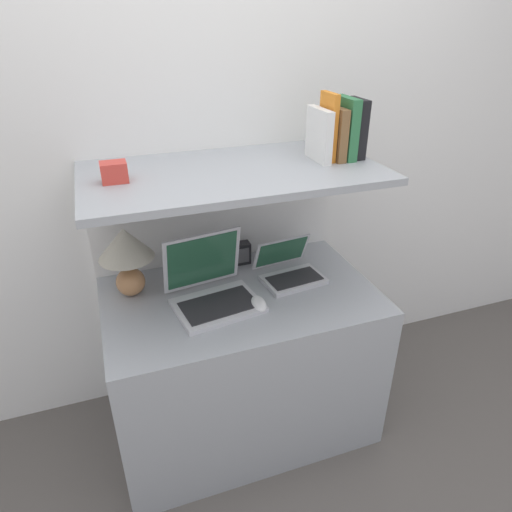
{
  "coord_description": "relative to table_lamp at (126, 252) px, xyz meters",
  "views": [
    {
      "loc": [
        -0.48,
        -1.19,
        1.78
      ],
      "look_at": [
        0.07,
        0.35,
        0.91
      ],
      "focal_mm": 32.0,
      "sensor_mm": 36.0,
      "label": 1
    }
  ],
  "objects": [
    {
      "name": "desk",
      "position": [
        0.43,
        -0.16,
        -0.57
      ],
      "size": [
        1.14,
        0.69,
        0.73
      ],
      "color": "#999EA3",
      "rests_on": "ground_plane"
    },
    {
      "name": "laptop_large",
      "position": [
        0.31,
        -0.17,
        -0.14
      ],
      "size": [
        0.37,
        0.34,
        0.27
      ],
      "color": "silver",
      "rests_on": "desk"
    },
    {
      "name": "laptop_small",
      "position": [
        0.68,
        -0.1,
        -0.16
      ],
      "size": [
        0.29,
        0.26,
        0.17
      ],
      "color": "silver",
      "rests_on": "desk"
    },
    {
      "name": "book_white",
      "position": [
        0.79,
        -0.09,
        0.42
      ],
      "size": [
        0.03,
        0.18,
        0.2
      ],
      "color": "silver",
      "rests_on": "shelf"
    },
    {
      "name": "shelf",
      "position": [
        0.43,
        -0.09,
        0.31
      ],
      "size": [
        1.14,
        0.62,
        0.03
      ],
      "color": "#999EA3",
      "rests_on": "back_riser"
    },
    {
      "name": "book_green",
      "position": [
        0.9,
        -0.09,
        0.44
      ],
      "size": [
        0.04,
        0.16,
        0.24
      ],
      "color": "#2D7042",
      "rests_on": "shelf"
    },
    {
      "name": "ground_plane",
      "position": [
        0.43,
        -0.51,
        -0.93
      ],
      "size": [
        12.0,
        12.0,
        0.0
      ],
      "primitive_type": "plane",
      "color": "#56514C"
    },
    {
      "name": "computer_mouse",
      "position": [
        0.47,
        -0.27,
        -0.18
      ],
      "size": [
        0.07,
        0.11,
        0.04
      ],
      "color": "white",
      "rests_on": "desk"
    },
    {
      "name": "table_lamp",
      "position": [
        0.0,
        0.0,
        0.0
      ],
      "size": [
        0.22,
        0.22,
        0.3
      ],
      "color": "#B27A4C",
      "rests_on": "desk"
    },
    {
      "name": "book_orange",
      "position": [
        0.82,
        -0.09,
        0.45
      ],
      "size": [
        0.02,
        0.12,
        0.26
      ],
      "color": "orange",
      "rests_on": "shelf"
    },
    {
      "name": "wall_back",
      "position": [
        0.43,
        0.25,
        0.27
      ],
      "size": [
        6.0,
        0.05,
        2.4
      ],
      "color": "white",
      "rests_on": "ground_plane"
    },
    {
      "name": "book_brown",
      "position": [
        0.86,
        -0.09,
        0.42
      ],
      "size": [
        0.04,
        0.15,
        0.2
      ],
      "color": "brown",
      "rests_on": "shelf"
    },
    {
      "name": "shelf_gadget",
      "position": [
        -0.0,
        -0.09,
        0.36
      ],
      "size": [
        0.09,
        0.07,
        0.07
      ],
      "color": "#CC3D33",
      "rests_on": "shelf"
    },
    {
      "name": "router_box",
      "position": [
        0.5,
        0.1,
        -0.15
      ],
      "size": [
        0.12,
        0.06,
        0.1
      ],
      "color": "black",
      "rests_on": "desk"
    },
    {
      "name": "back_riser",
      "position": [
        0.43,
        0.21,
        -0.32
      ],
      "size": [
        1.14,
        0.04,
        1.23
      ],
      "color": "white",
      "rests_on": "ground_plane"
    },
    {
      "name": "book_black",
      "position": [
        0.95,
        -0.09,
        0.44
      ],
      "size": [
        0.04,
        0.13,
        0.23
      ],
      "color": "black",
      "rests_on": "shelf"
    }
  ]
}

